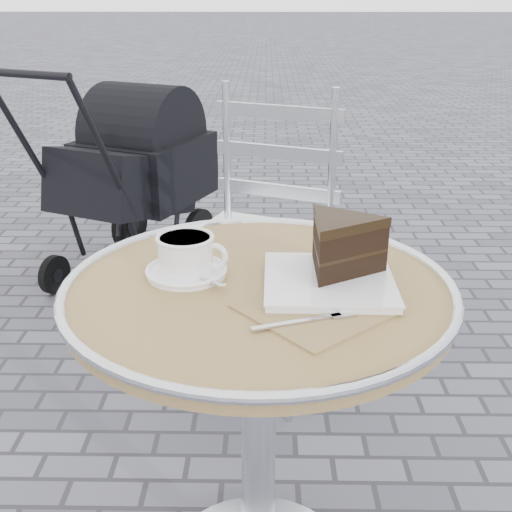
{
  "coord_description": "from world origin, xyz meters",
  "views": [
    {
      "loc": [
        0.01,
        -1.06,
        1.23
      ],
      "look_at": [
        -0.01,
        0.02,
        0.78
      ],
      "focal_mm": 45.0,
      "sensor_mm": 36.0,
      "label": 1
    }
  ],
  "objects_px": {
    "cake_plate_set": "(337,253)",
    "cafe_table": "(259,362)",
    "bistro_chair": "(269,204)",
    "cappuccino_set": "(187,258)",
    "baby_stroller": "(132,181)"
  },
  "relations": [
    {
      "from": "cake_plate_set",
      "to": "cafe_table",
      "type": "bearing_deg",
      "value": -173.07
    },
    {
      "from": "cake_plate_set",
      "to": "bistro_chair",
      "type": "height_order",
      "value": "bistro_chair"
    },
    {
      "from": "cafe_table",
      "to": "cappuccino_set",
      "type": "height_order",
      "value": "cappuccino_set"
    },
    {
      "from": "baby_stroller",
      "to": "cappuccino_set",
      "type": "bearing_deg",
      "value": -50.92
    },
    {
      "from": "cappuccino_set",
      "to": "cake_plate_set",
      "type": "height_order",
      "value": "cake_plate_set"
    },
    {
      "from": "cake_plate_set",
      "to": "baby_stroller",
      "type": "bearing_deg",
      "value": 113.98
    },
    {
      "from": "baby_stroller",
      "to": "cake_plate_set",
      "type": "bearing_deg",
      "value": -42.77
    },
    {
      "from": "baby_stroller",
      "to": "bistro_chair",
      "type": "bearing_deg",
      "value": -28.64
    },
    {
      "from": "bistro_chair",
      "to": "baby_stroller",
      "type": "height_order",
      "value": "baby_stroller"
    },
    {
      "from": "bistro_chair",
      "to": "baby_stroller",
      "type": "distance_m",
      "value": 1.01
    },
    {
      "from": "cafe_table",
      "to": "bistro_chair",
      "type": "height_order",
      "value": "bistro_chair"
    },
    {
      "from": "bistro_chair",
      "to": "cappuccino_set",
      "type": "bearing_deg",
      "value": -78.57
    },
    {
      "from": "cake_plate_set",
      "to": "bistro_chair",
      "type": "distance_m",
      "value": 0.92
    },
    {
      "from": "bistro_chair",
      "to": "baby_stroller",
      "type": "bearing_deg",
      "value": 149.09
    },
    {
      "from": "cafe_table",
      "to": "bistro_chair",
      "type": "relative_size",
      "value": 0.77
    }
  ]
}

